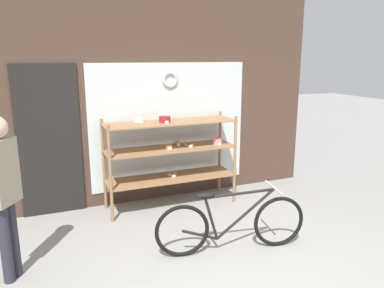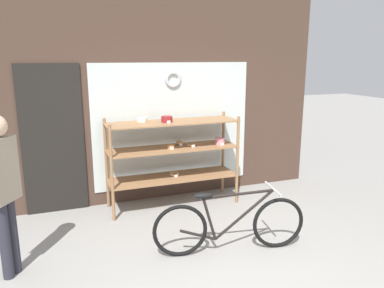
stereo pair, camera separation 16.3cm
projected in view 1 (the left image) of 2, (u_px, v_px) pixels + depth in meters
ground_plane at (234, 281)px, 3.73m from camera, size 30.00×30.00×0.00m
storefront_facade at (153, 100)px, 5.63m from camera, size 5.21×0.13×3.17m
display_case at (172, 150)px, 5.47m from camera, size 1.91×0.55×1.36m
bicycle at (231, 224)px, 4.24m from camera, size 1.74×0.50×0.75m
pedestrian at (3, 186)px, 3.56m from camera, size 0.33×0.37×1.66m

